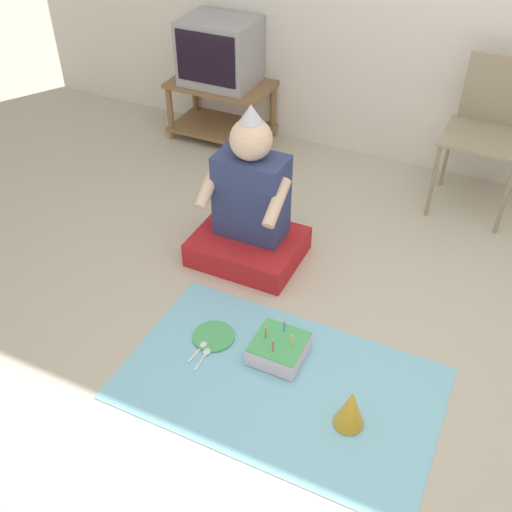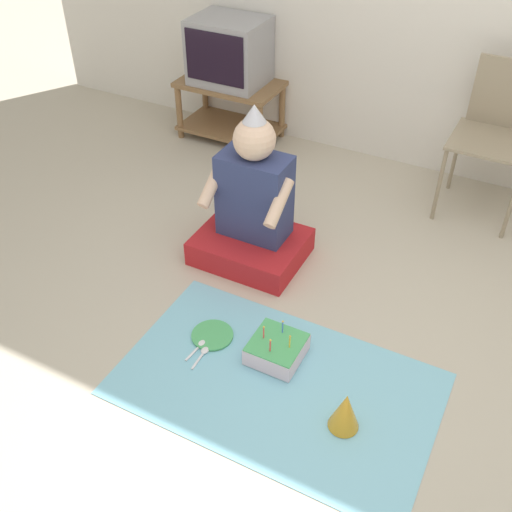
{
  "view_description": "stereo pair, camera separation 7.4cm",
  "coord_description": "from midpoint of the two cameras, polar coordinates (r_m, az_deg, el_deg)",
  "views": [
    {
      "loc": [
        0.39,
        -1.69,
        2.09
      ],
      "look_at": [
        -0.54,
        0.26,
        0.35
      ],
      "focal_mm": 42.0,
      "sensor_mm": 36.0,
      "label": 1
    },
    {
      "loc": [
        0.46,
        -1.66,
        2.09
      ],
      "look_at": [
        -0.54,
        0.26,
        0.35
      ],
      "focal_mm": 42.0,
      "sensor_mm": 36.0,
      "label": 2
    }
  ],
  "objects": [
    {
      "name": "tv_stand",
      "position": [
        4.42,
        -3.8,
        14.14
      ],
      "size": [
        0.71,
        0.42,
        0.42
      ],
      "color": "olive",
      "rests_on": "ground_plane"
    },
    {
      "name": "birthday_cake",
      "position": [
        2.75,
        1.42,
        -8.79
      ],
      "size": [
        0.23,
        0.23,
        0.17
      ],
      "color": "silver",
      "rests_on": "party_cloth"
    },
    {
      "name": "plastic_spoon_far",
      "position": [
        2.8,
        -5.61,
        -9.29
      ],
      "size": [
        0.04,
        0.15,
        0.01
      ],
      "color": "white",
      "rests_on": "party_cloth"
    },
    {
      "name": "folding_chair",
      "position": [
        3.76,
        20.75,
        11.69
      ],
      "size": [
        0.45,
        0.43,
        0.88
      ],
      "color": "gray",
      "rests_on": "ground_plane"
    },
    {
      "name": "party_cloth",
      "position": [
        2.69,
        1.51,
        -12.01
      ],
      "size": [
        1.38,
        0.84,
        0.01
      ],
      "color": "#7FC6E0",
      "rests_on": "ground_plane"
    },
    {
      "name": "plastic_spoon_near",
      "position": [
        2.83,
        -5.98,
        -8.63
      ],
      "size": [
        0.04,
        0.15,
        0.01
      ],
      "color": "white",
      "rests_on": "party_cloth"
    },
    {
      "name": "ground_plane",
      "position": [
        2.71,
        7.28,
        -12.08
      ],
      "size": [
        16.0,
        16.0,
        0.0
      ],
      "primitive_type": "plane",
      "color": "#BCB29E"
    },
    {
      "name": "person_seated",
      "position": [
        3.17,
        -1.28,
        4.29
      ],
      "size": [
        0.57,
        0.46,
        0.88
      ],
      "color": "red",
      "rests_on": "ground_plane"
    },
    {
      "name": "party_hat_blue",
      "position": [
        2.51,
        8.13,
        -14.17
      ],
      "size": [
        0.13,
        0.13,
        0.19
      ],
      "color": "gold",
      "rests_on": "party_cloth"
    },
    {
      "name": "tv",
      "position": [
        4.28,
        -4.0,
        18.86
      ],
      "size": [
        0.49,
        0.4,
        0.43
      ],
      "color": "#99999E",
      "rests_on": "tv_stand"
    },
    {
      "name": "paper_plate",
      "position": [
        2.87,
        -4.81,
        -7.62
      ],
      "size": [
        0.2,
        0.2,
        0.01
      ],
      "color": "#4CB266",
      "rests_on": "party_cloth"
    }
  ]
}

